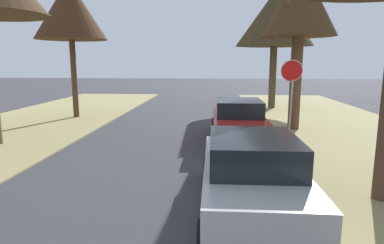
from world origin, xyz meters
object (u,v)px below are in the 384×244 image
at_px(street_tree_left_far, 70,10).
at_px(parked_sedan_red, 238,122).
at_px(street_tree_right_mid_b, 300,3).
at_px(stop_sign_far, 291,82).
at_px(parked_sedan_silver, 251,177).
at_px(street_tree_right_far, 275,19).

bearing_deg(street_tree_left_far, parked_sedan_red, -29.93).
distance_m(street_tree_right_mid_b, street_tree_left_far, 11.06).
distance_m(stop_sign_far, street_tree_left_far, 11.57).
bearing_deg(street_tree_left_far, street_tree_right_mid_b, -12.50).
bearing_deg(parked_sedan_red, street_tree_right_mid_b, 42.66).
bearing_deg(parked_sedan_silver, street_tree_left_far, 127.19).
xyz_separation_m(stop_sign_far, street_tree_left_far, (-10.19, 4.37, 3.29)).
height_order(parked_sedan_silver, parked_sedan_red, same).
bearing_deg(parked_sedan_red, stop_sign_far, 11.05).
bearing_deg(street_tree_right_mid_b, street_tree_left_far, 167.50).
height_order(stop_sign_far, parked_sedan_silver, stop_sign_far).
bearing_deg(parked_sedan_silver, street_tree_right_far, 79.38).
height_order(stop_sign_far, street_tree_left_far, street_tree_left_far).
bearing_deg(stop_sign_far, parked_sedan_red, -168.95).
bearing_deg(parked_sedan_red, parked_sedan_silver, -91.21).
relative_size(street_tree_left_far, parked_sedan_silver, 1.57).
bearing_deg(stop_sign_far, street_tree_left_far, 156.80).
relative_size(stop_sign_far, street_tree_right_far, 0.41).
bearing_deg(parked_sedan_red, street_tree_right_far, 73.55).
xyz_separation_m(street_tree_left_far, parked_sedan_red, (8.25, -4.75, -4.76)).
distance_m(stop_sign_far, parked_sedan_silver, 6.83).
relative_size(street_tree_right_far, parked_sedan_red, 1.63).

